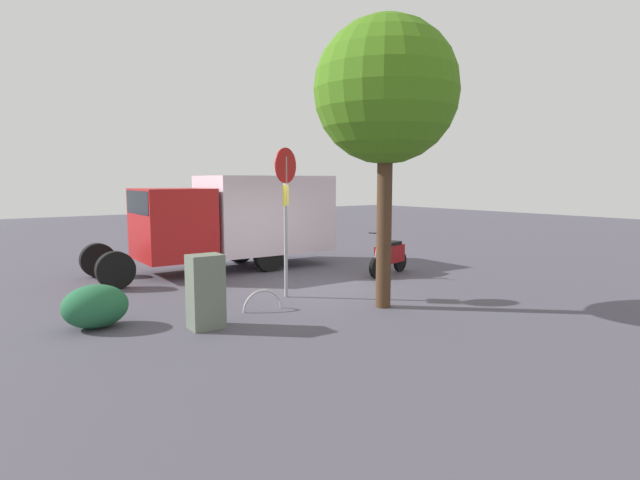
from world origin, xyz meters
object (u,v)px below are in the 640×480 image
object	(u,v)px
motorcycle	(389,256)
stop_sign	(286,198)
street_tree	(386,92)
utility_cabinet	(206,292)
bike_rack_hoop	(263,310)
box_truck_near	(234,216)

from	to	relation	value
motorcycle	stop_sign	size ratio (longest dim) A/B	0.54
street_tree	utility_cabinet	size ratio (longest dim) A/B	4.42
stop_sign	bike_rack_hoop	xyz separation A→B (m)	(1.01, 0.72, -2.18)
stop_sign	bike_rack_hoop	distance (m)	2.51
bike_rack_hoop	box_truck_near	bearing A→B (deg)	-110.81
street_tree	motorcycle	bearing A→B (deg)	-135.83
utility_cabinet	bike_rack_hoop	world-z (taller)	utility_cabinet
street_tree	stop_sign	bearing A→B (deg)	-59.81
box_truck_near	utility_cabinet	xyz separation A→B (m)	(3.20, 5.18, -0.88)
box_truck_near	street_tree	bearing A→B (deg)	94.73
box_truck_near	motorcycle	xyz separation A→B (m)	(-2.99, 3.32, -1.01)
box_truck_near	utility_cabinet	bearing A→B (deg)	59.77
box_truck_near	motorcycle	size ratio (longest dim) A/B	3.89
motorcycle	stop_sign	world-z (taller)	stop_sign
bike_rack_hoop	utility_cabinet	bearing A→B (deg)	18.82
utility_cabinet	box_truck_near	bearing A→B (deg)	-121.66
motorcycle	utility_cabinet	distance (m)	6.47
box_truck_near	motorcycle	distance (m)	4.58
motorcycle	street_tree	xyz separation A→B (m)	(2.65, 2.58, 3.75)
motorcycle	bike_rack_hoop	distance (m)	5.00
box_truck_near	bike_rack_hoop	xyz separation A→B (m)	(1.79, 4.70, -1.53)
motorcycle	bike_rack_hoop	xyz separation A→B (m)	(4.78, 1.38, -0.52)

